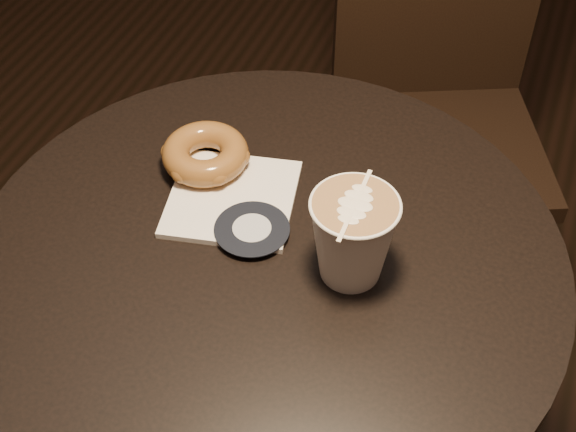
{
  "coord_description": "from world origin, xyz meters",
  "views": [
    {
      "loc": [
        0.24,
        -0.56,
        1.45
      ],
      "look_at": [
        0.01,
        0.03,
        0.79
      ],
      "focal_mm": 50.0,
      "sensor_mm": 36.0,
      "label": 1
    }
  ],
  "objects_px": {
    "cafe_table": "(270,348)",
    "latte_cup": "(352,239)",
    "chair": "(438,76)",
    "doughnut": "(205,154)",
    "pastry_bag": "(232,198)"
  },
  "relations": [
    {
      "from": "chair",
      "to": "latte_cup",
      "type": "xyz_separation_m",
      "value": [
        0.03,
        -0.69,
        0.27
      ]
    },
    {
      "from": "pastry_bag",
      "to": "doughnut",
      "type": "distance_m",
      "value": 0.07
    },
    {
      "from": "cafe_table",
      "to": "chair",
      "type": "height_order",
      "value": "chair"
    },
    {
      "from": "pastry_bag",
      "to": "latte_cup",
      "type": "xyz_separation_m",
      "value": [
        0.17,
        -0.06,
        0.05
      ]
    },
    {
      "from": "doughnut",
      "to": "latte_cup",
      "type": "bearing_deg",
      "value": -23.48
    },
    {
      "from": "cafe_table",
      "to": "doughnut",
      "type": "xyz_separation_m",
      "value": [
        -0.12,
        0.1,
        0.23
      ]
    },
    {
      "from": "cafe_table",
      "to": "doughnut",
      "type": "relative_size",
      "value": 6.83
    },
    {
      "from": "chair",
      "to": "doughnut",
      "type": "xyz_separation_m",
      "value": [
        -0.19,
        -0.59,
        0.24
      ]
    },
    {
      "from": "doughnut",
      "to": "pastry_bag",
      "type": "bearing_deg",
      "value": -37.88
    },
    {
      "from": "cafe_table",
      "to": "latte_cup",
      "type": "distance_m",
      "value": 0.27
    },
    {
      "from": "pastry_bag",
      "to": "doughnut",
      "type": "bearing_deg",
      "value": 130.85
    },
    {
      "from": "chair",
      "to": "doughnut",
      "type": "distance_m",
      "value": 0.67
    },
    {
      "from": "pastry_bag",
      "to": "latte_cup",
      "type": "height_order",
      "value": "latte_cup"
    },
    {
      "from": "cafe_table",
      "to": "latte_cup",
      "type": "relative_size",
      "value": 6.89
    },
    {
      "from": "chair",
      "to": "doughnut",
      "type": "bearing_deg",
      "value": -132.09
    }
  ]
}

